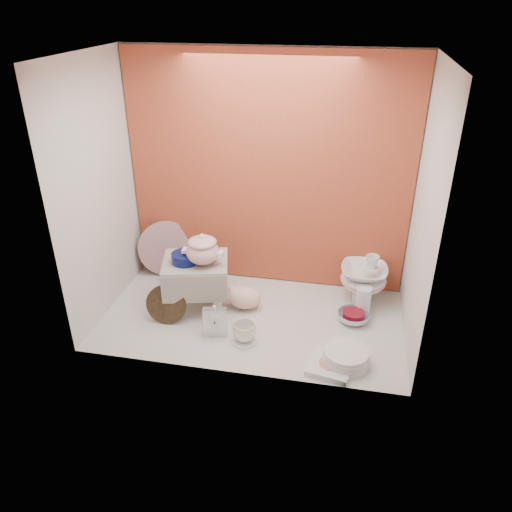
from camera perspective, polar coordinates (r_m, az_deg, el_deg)
The scene contains 17 objects.
ground at distance 3.07m, azimuth -0.44°, elevation -7.08°, with size 1.80×1.80×0.00m, color silver.
niche_shell at distance 2.81m, azimuth 0.24°, elevation 10.77°, with size 1.86×1.03×1.53m.
step_stool at distance 3.11m, azimuth -6.79°, elevation -3.16°, with size 0.39×0.33×0.33m, color silver, non-canonical shape.
soup_tureen at distance 2.94m, azimuth -6.12°, elevation 0.80°, with size 0.24×0.24×0.20m, color white, non-canonical shape.
cobalt_bowl at distance 3.01m, azimuth -8.13°, elevation -0.21°, with size 0.16×0.16×0.06m, color #09134A.
floral_platter at distance 3.50m, azimuth -10.16°, elevation 0.86°, with size 0.39×0.09×0.39m, color beige, non-canonical shape.
blue_white_vase at distance 3.40m, azimuth -8.36°, elevation -1.02°, with size 0.25×0.25×0.26m, color silver.
lacquer_tray at distance 3.02m, azimuth -10.21°, elevation -5.49°, with size 0.24×0.07×0.24m, color black, non-canonical shape.
mantel_clock at distance 2.89m, azimuth -4.69°, elevation -7.35°, with size 0.14×0.05×0.20m, color silver.
plush_pig at distance 3.12m, azimuth -1.34°, elevation -4.73°, with size 0.27×0.18×0.16m, color beige.
teacup_saucer at distance 2.88m, azimuth -1.34°, elevation -9.57°, with size 0.16×0.16×0.01m, color white.
gold_rim_teacup at distance 2.85m, azimuth -1.35°, elevation -8.64°, with size 0.13×0.13×0.10m, color white.
lattice_dish at distance 2.73m, azimuth 8.49°, elevation -12.27°, with size 0.22×0.22×0.03m, color white.
dinner_plate_stack at distance 2.75m, azimuth 10.20°, elevation -11.29°, with size 0.26×0.26×0.09m, color white.
crystal_bowl at distance 3.08m, azimuth 11.05°, elevation -6.84°, with size 0.19×0.19×0.06m, color silver.
clear_glass_vase at distance 3.12m, azimuth 12.14°, elevation -5.04°, with size 0.09×0.09×0.19m, color silver.
porcelain_tower at distance 3.22m, azimuth 12.17°, elevation -2.44°, with size 0.29×0.29×0.33m, color white, non-canonical shape.
Camera 1 is at (0.51, -2.46, 1.77)m, focal length 35.04 mm.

